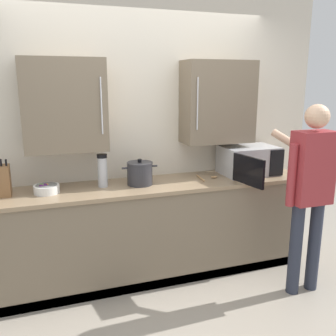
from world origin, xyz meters
TOP-DOWN VIEW (x-y plane):
  - ground_plane at (0.00, 0.00)m, footprint 9.27×9.27m
  - back_wall_tiled at (-0.00, 1.01)m, footprint 3.77×0.44m
  - counter_unit at (0.00, 0.72)m, footprint 3.08×0.60m
  - microwave_oven at (1.02, 0.75)m, footprint 0.56×0.79m
  - fruit_bowl at (-0.93, 0.73)m, footprint 0.22×0.22m
  - wooden_spoon at (0.58, 0.73)m, footprint 0.19×0.22m
  - thermos_flask at (-0.44, 0.77)m, footprint 0.09×0.09m
  - knife_block at (-1.26, 0.76)m, footprint 0.11×0.15m
  - stock_pot at (-0.10, 0.73)m, footprint 0.33×0.24m
  - person_figure at (1.20, 0.02)m, footprint 0.44×0.56m

SIDE VIEW (x-z plane):
  - ground_plane at x=0.00m, z-range 0.00..0.00m
  - counter_unit at x=0.00m, z-range 0.00..0.92m
  - wooden_spoon at x=0.58m, z-range 0.92..0.94m
  - fruit_bowl at x=-0.93m, z-range 0.92..1.01m
  - person_figure at x=1.20m, z-range 0.16..1.84m
  - stock_pot at x=-0.10m, z-range 0.91..1.15m
  - knife_block at x=-1.26m, z-range 0.88..1.23m
  - microwave_oven at x=1.02m, z-range 0.92..1.21m
  - thermos_flask at x=-0.44m, z-range 0.92..1.22m
  - back_wall_tiled at x=0.00m, z-range 0.08..2.79m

